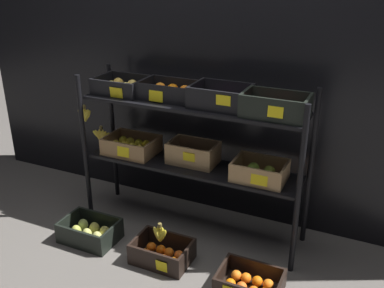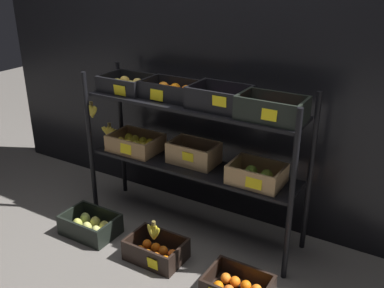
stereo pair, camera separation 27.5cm
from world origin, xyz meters
The scene contains 7 objects.
ground_plane centered at (0.00, 0.00, 0.00)m, with size 10.00×10.00×0.00m, color #605B56.
storefront_wall centered at (0.00, 0.37, 1.10)m, with size 3.83×0.12×2.20m, color black.
display_rack centered at (-0.01, 0.01, 0.71)m, with size 1.57×0.37×1.02m.
crate_ground_pear centered at (-0.54, -0.41, 0.06)m, with size 0.36×0.25×0.14m.
crate_ground_tangerine centered at (-0.01, -0.41, 0.05)m, with size 0.34×0.25×0.13m.
crate_ground_center_tangerine centered at (0.55, -0.44, 0.04)m, with size 0.35×0.26×0.11m.
banana_bunch_loose centered at (-0.02, -0.41, 0.19)m, with size 0.10×0.04×0.13m.
Camera 1 is at (1.06, -2.30, 1.69)m, focal length 40.91 mm.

